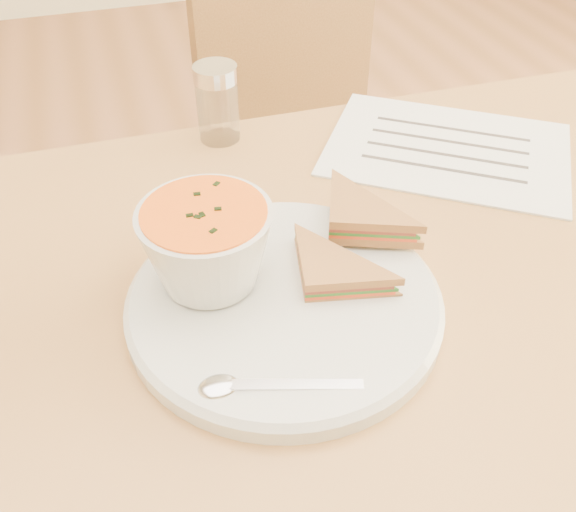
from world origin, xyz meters
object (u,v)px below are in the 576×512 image
object	(u,v)px
chair_far	(330,196)
dining_table	(365,458)
condiment_shaker	(217,103)
plate	(284,303)
soup_bowl	(208,250)

from	to	relation	value
chair_far	dining_table	bearing A→B (deg)	62.84
condiment_shaker	chair_far	bearing A→B (deg)	41.81
plate	chair_far	bearing A→B (deg)	64.66
dining_table	condiment_shaker	bearing A→B (deg)	110.67
soup_bowl	condiment_shaker	world-z (taller)	same
chair_far	soup_bowl	distance (m)	0.73
dining_table	soup_bowl	distance (m)	0.48
plate	dining_table	bearing A→B (deg)	12.09
dining_table	plate	distance (m)	0.41
dining_table	soup_bowl	world-z (taller)	soup_bowl
chair_far	condiment_shaker	world-z (taller)	chair_far
soup_bowl	dining_table	bearing A→B (deg)	-3.82
dining_table	chair_far	xyz separation A→B (m)	(0.14, 0.54, 0.06)
plate	condiment_shaker	bearing A→B (deg)	88.05
plate	condiment_shaker	world-z (taller)	condiment_shaker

